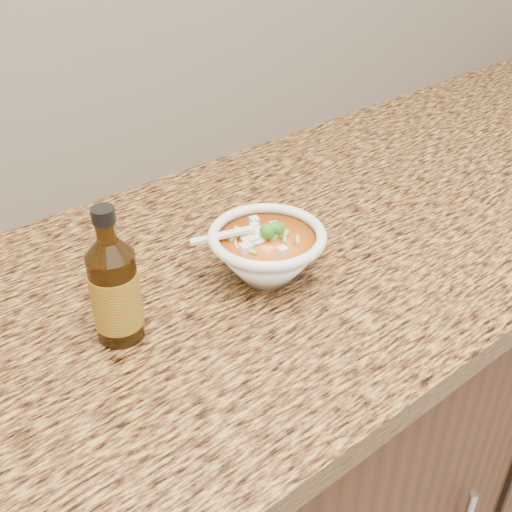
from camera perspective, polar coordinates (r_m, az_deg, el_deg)
cabinet at (r=1.24m, az=-5.35°, el=-20.59°), size 4.00×0.65×0.86m
counter_slab at (r=0.91m, az=-6.83°, el=-4.13°), size 4.00×0.68×0.04m
soup_bowl at (r=0.90m, az=0.98°, el=0.24°), size 0.17×0.17×0.09m
hot_sauce_bottle at (r=0.80m, az=-12.42°, el=-3.03°), size 0.07×0.07×0.19m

